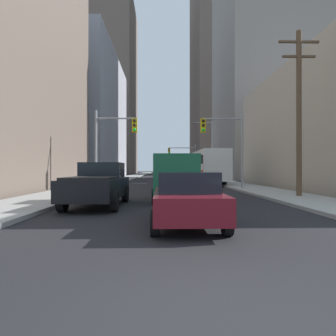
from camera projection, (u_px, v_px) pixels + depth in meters
ground_plane at (224, 335)px, 2.94m from camera, size 400.00×400.00×0.00m
sidewalk_left at (127, 178)px, 52.78m from camera, size 3.30×160.00×0.15m
sidewalk_right at (202, 178)px, 53.07m from camera, size 3.30×160.00×0.15m
city_bus at (206, 166)px, 31.80m from camera, size 2.83×11.57×3.40m
pickup_truck_black at (99, 184)px, 13.14m from camera, size 2.20×5.43×1.90m
cargo_van_green at (174, 175)px, 15.21m from camera, size 2.16×5.22×2.26m
sedan_maroon at (187, 198)px, 8.56m from camera, size 1.95×4.20×1.52m
sedan_blue at (170, 180)px, 21.98m from camera, size 1.95×4.21×1.52m
sedan_grey at (168, 178)px, 27.93m from camera, size 1.95×4.24×1.52m
traffic_signal_near_left at (114, 137)px, 22.66m from camera, size 3.16×0.44×6.00m
traffic_signal_near_right at (224, 137)px, 22.84m from camera, size 3.24×0.44×6.00m
traffic_signal_far_right at (183, 155)px, 54.45m from camera, size 5.01×0.44×6.00m
utility_pole_right at (299, 110)px, 16.47m from camera, size 2.20×0.28×9.13m
street_lamp_right at (209, 145)px, 37.05m from camera, size 2.49×0.32×7.50m
building_left_mid_office at (45, 116)px, 53.08m from camera, size 25.22×28.76×21.62m
building_left_far_tower at (101, 88)px, 95.90m from camera, size 20.89×27.68×54.45m
building_right_mid_block at (272, 72)px, 50.51m from camera, size 17.15×18.44×35.70m
building_right_far_highrise at (229, 55)px, 94.91m from camera, size 22.07×28.30×74.44m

